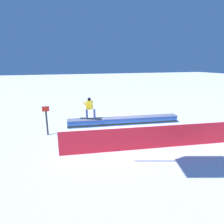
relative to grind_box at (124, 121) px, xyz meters
The scene contains 5 objects.
ground_plane 0.24m from the grind_box, ahead, with size 120.00×120.00×0.00m, color white.
grind_box is the anchor object (origin of this frame).
snowboarder 2.59m from the grind_box, ahead, with size 1.47×1.01×1.46m.
safety_fence 3.99m from the grind_box, 90.00° to the left, with size 9.14×0.06×1.17m, color red.
trail_marker 5.14m from the grind_box, ahead, with size 0.40×0.10×1.76m.
Camera 1 is at (4.54, 11.65, 4.21)m, focal length 29.96 mm.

